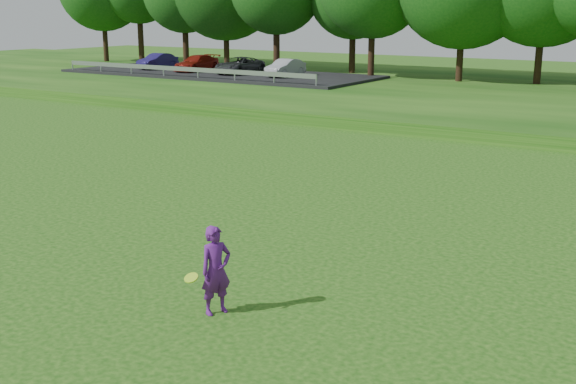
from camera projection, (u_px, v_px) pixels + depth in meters
The scene contains 5 objects.
ground at pixel (149, 286), 14.57m from camera, with size 140.00×140.00×0.00m, color #11420C.
berm at pixel (552, 99), 42.24m from camera, with size 130.00×30.00×0.60m, color #11420C.
walking_path at pixel (474, 139), 30.89m from camera, with size 130.00×1.60×0.04m, color gray.
parking_lot at pixel (217, 70), 53.58m from camera, with size 24.00×9.00×1.38m.
woman at pixel (216, 270), 13.11m from camera, with size 0.71×0.85×1.66m.
Camera 1 is at (9.71, -9.98, 5.46)m, focal length 45.00 mm.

